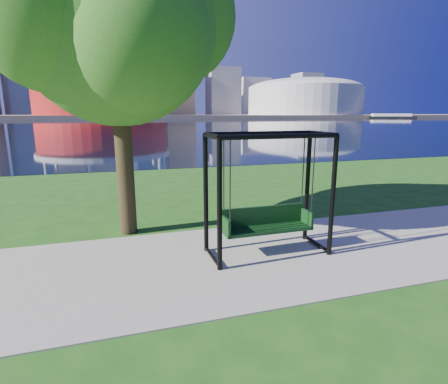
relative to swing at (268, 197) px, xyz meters
name	(u,v)px	position (x,y,z in m)	size (l,w,h in m)	color
ground	(235,250)	(-0.60, 0.37, -1.25)	(900.00, 900.00, 0.00)	#1E5114
path	(242,258)	(-0.60, -0.13, -1.24)	(120.00, 4.00, 0.03)	#9E937F
river	(124,124)	(-0.60, 102.37, -1.24)	(900.00, 180.00, 0.02)	black
far_bank	(118,116)	(-0.60, 306.37, -0.25)	(900.00, 228.00, 2.00)	#937F60
stadium	(101,95)	(-10.60, 235.37, 12.97)	(83.00, 83.00, 32.00)	maroon
arena	(305,96)	(134.40, 235.37, 14.62)	(84.00, 84.00, 26.56)	beige
skyline	(110,74)	(-4.87, 319.76, 34.64)	(392.00, 66.00, 96.50)	gray
swing	(268,197)	(0.00, 0.00, 0.00)	(2.55, 1.13, 2.59)	black
park_tree	(113,17)	(-2.85, 2.33, 3.82)	(5.88, 5.31, 7.31)	black
barge	(391,116)	(170.63, 185.63, 0.09)	(30.36, 19.08, 2.97)	black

